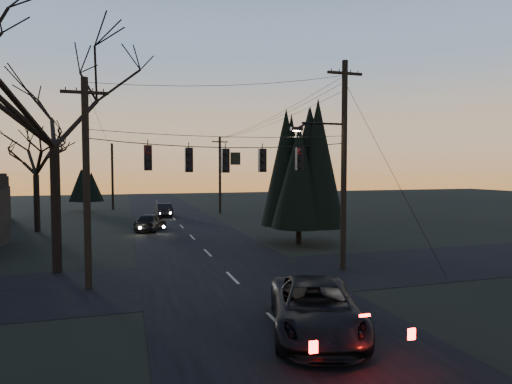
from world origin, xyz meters
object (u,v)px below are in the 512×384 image
object	(u,v)px
utility_pole_left	(89,289)
utility_pole_far_l	(113,210)
evergreen_right	(299,169)
sedan_oncoming_a	(151,222)
suv_near	(315,308)
utility_pole_far_r	(220,213)
bare_tree_left	(53,96)
utility_pole_right	(343,270)
sedan_oncoming_b	(163,210)

from	to	relation	value
utility_pole_left	utility_pole_far_l	bearing A→B (deg)	90.00
evergreen_right	sedan_oncoming_a	size ratio (longest dim) A/B	2.06
utility_pole_left	sedan_oncoming_a	xyz separation A→B (m)	(3.34, 16.25, 0.71)
utility_pole_far_l	suv_near	size ratio (longest dim) A/B	1.48
evergreen_right	suv_near	world-z (taller)	evergreen_right
suv_near	sedan_oncoming_a	distance (m)	23.47
utility_pole_far_r	suv_near	size ratio (longest dim) A/B	1.57
utility_pole_left	bare_tree_left	size ratio (longest dim) A/B	0.72
utility_pole_far_r	suv_near	world-z (taller)	utility_pole_far_r
utility_pole_right	sedan_oncoming_b	bearing A→B (deg)	103.38
bare_tree_left	sedan_oncoming_b	bearing A→B (deg)	73.48
utility_pole_left	utility_pole_far_l	size ratio (longest dim) A/B	1.06
utility_pole_right	sedan_oncoming_b	world-z (taller)	utility_pole_right
utility_pole_far_r	bare_tree_left	xyz separation A→B (m)	(-13.14, -24.57, 8.23)
utility_pole_far_l	bare_tree_left	xyz separation A→B (m)	(-1.64, -32.57, 8.23)
utility_pole_right	utility_pole_left	size ratio (longest dim) A/B	1.18
suv_near	sedan_oncoming_a	bearing A→B (deg)	115.99
utility_pole_right	sedan_oncoming_a	size ratio (longest dim) A/B	2.41
utility_pole_far_r	suv_near	bearing A→B (deg)	-97.66
bare_tree_left	sedan_oncoming_a	distance (m)	15.68
utility_pole_far_r	suv_near	xyz separation A→B (m)	(-4.70, -34.97, 0.75)
sedan_oncoming_a	sedan_oncoming_b	bearing A→B (deg)	-80.64
utility_pole_right	utility_pole_far_r	size ratio (longest dim) A/B	1.18
utility_pole_left	utility_pole_far_l	distance (m)	36.00
utility_pole_left	bare_tree_left	bearing A→B (deg)	115.55
bare_tree_left	sedan_oncoming_a	xyz separation A→B (m)	(4.98, 12.82, -7.53)
suv_near	evergreen_right	bearing A→B (deg)	86.63
utility_pole_far_r	suv_near	distance (m)	35.29
utility_pole_right	utility_pole_far_l	size ratio (longest dim) A/B	1.25
utility_pole_far_l	sedan_oncoming_a	size ratio (longest dim) A/B	1.93
sedan_oncoming_b	bare_tree_left	bearing A→B (deg)	71.44
bare_tree_left	utility_pole_far_l	bearing A→B (deg)	87.12
utility_pole_left	utility_pole_far_r	distance (m)	30.27
sedan_oncoming_a	sedan_oncoming_b	xyz separation A→B (m)	(1.86, 10.24, -0.03)
utility_pole_right	sedan_oncoming_a	bearing A→B (deg)	116.66
utility_pole_right	evergreen_right	distance (m)	8.77
utility_pole_far_l	evergreen_right	world-z (taller)	evergreen_right
utility_pole_far_r	utility_pole_far_l	distance (m)	14.01
utility_pole_far_r	utility_pole_far_l	xyz separation A→B (m)	(-11.50, 8.00, 0.00)
utility_pole_far_l	sedan_oncoming_a	world-z (taller)	utility_pole_far_l
utility_pole_left	suv_near	xyz separation A→B (m)	(6.80, -6.97, 0.75)
sedan_oncoming_a	evergreen_right	bearing A→B (deg)	154.30
suv_near	sedan_oncoming_b	distance (m)	33.50
utility_pole_far_r	evergreen_right	world-z (taller)	evergreen_right
utility_pole_far_r	evergreen_right	distance (m)	21.32
utility_pole_left	sedan_oncoming_b	xyz separation A→B (m)	(5.20, 26.49, 0.68)
utility_pole_right	sedan_oncoming_a	distance (m)	18.20
utility_pole_far_l	suv_near	distance (m)	43.51
sedan_oncoming_a	bare_tree_left	bearing A→B (deg)	88.41
utility_pole_left	evergreen_right	bearing A→B (deg)	30.68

